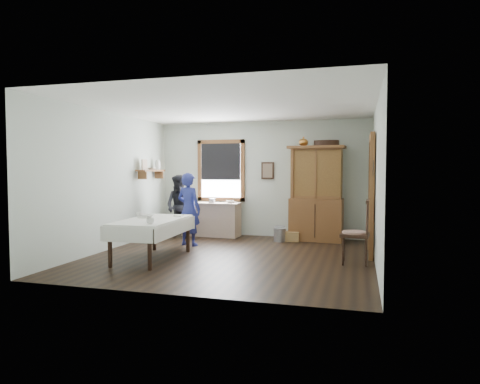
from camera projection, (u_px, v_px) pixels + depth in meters
The scene contains 20 objects.
room at pixel (231, 182), 7.69m from camera, with size 5.01×5.01×2.70m.
window at pixel (221, 168), 10.31m from camera, with size 1.18×0.07×1.48m.
doorway at pixel (372, 192), 7.86m from camera, with size 0.09×1.14×2.22m.
wall_shelf at pixel (152, 170), 9.80m from camera, with size 0.24×1.00×0.44m.
framed_picture at pixel (268, 171), 10.01m from camera, with size 0.30×0.04×0.40m, color black.
rug_beater at pixel (373, 161), 7.30m from camera, with size 0.27×0.27×0.01m, color black.
work_counter at pixel (211, 219), 10.14m from camera, with size 1.39×0.53×0.80m, color tan.
china_hutch at pixel (316, 194), 9.42m from camera, with size 1.23×0.58×2.09m, color brown.
dining_table at pixel (152, 239), 7.50m from camera, with size 0.93×1.76×0.71m, color white.
spindle_chair at pixel (355, 232), 7.11m from camera, with size 0.50×0.50×1.08m, color black.
pail at pixel (280, 235), 9.36m from camera, with size 0.27×0.27×0.29m, color gray.
wicker_basket at pixel (291, 236), 9.39m from camera, with size 0.36×0.25×0.21m, color #A97C4D.
woman_blue at pixel (189, 212), 8.83m from camera, with size 0.51×0.33×1.39m, color navy.
figure_dark at pixel (180, 209), 9.75m from camera, with size 0.65×0.51×1.34m, color black.
table_cup_a at pixel (150, 221), 6.81m from camera, with size 0.12×0.12×0.10m, color silver.
table_cup_b at pixel (139, 215), 7.73m from camera, with size 0.11×0.11×0.10m, color silver.
table_bowl at pixel (147, 216), 7.71m from camera, with size 0.23×0.23×0.06m, color silver.
counter_book at pixel (227, 202), 10.06m from camera, with size 0.15×0.21×0.02m, color #7C6752.
counter_bowl at pixel (230, 202), 9.96m from camera, with size 0.19×0.19×0.06m, color silver.
shelf_bowl at pixel (152, 169), 9.81m from camera, with size 0.22×0.22×0.05m, color silver.
Camera 1 is at (2.23, -7.36, 1.57)m, focal length 32.00 mm.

